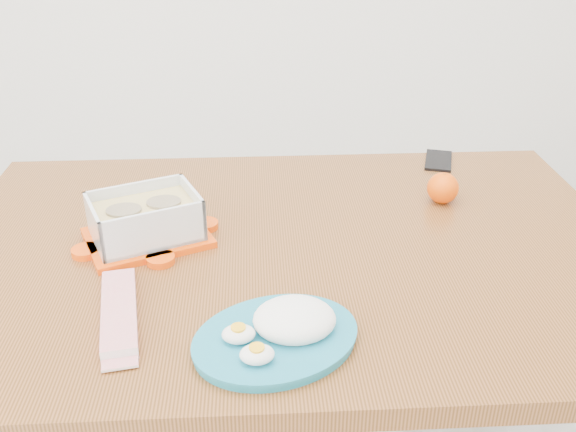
{
  "coord_description": "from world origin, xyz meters",
  "views": [
    {
      "loc": [
        -0.03,
        -0.93,
        1.37
      ],
      "look_at": [
        0.05,
        0.12,
        0.81
      ],
      "focal_mm": 40.0,
      "sensor_mm": 36.0,
      "label": 1
    }
  ],
  "objects": [
    {
      "name": "dining_table",
      "position": [
        0.05,
        0.12,
        0.66
      ],
      "size": [
        1.32,
        0.9,
        0.75
      ],
      "rotation": [
        0.0,
        0.0,
        -0.02
      ],
      "color": "brown",
      "rests_on": "ground"
    },
    {
      "name": "food_container",
      "position": [
        -0.22,
        0.15,
        0.8
      ],
      "size": [
        0.27,
        0.24,
        0.09
      ],
      "rotation": [
        0.0,
        0.0,
        0.38
      ],
      "color": "#F64A07",
      "rests_on": "dining_table"
    },
    {
      "name": "orange_fruit",
      "position": [
        0.39,
        0.27,
        0.78
      ],
      "size": [
        0.07,
        0.07,
        0.07
      ],
      "primitive_type": "sphere",
      "color": "#FF5705",
      "rests_on": "dining_table"
    },
    {
      "name": "rice_plate",
      "position": [
        0.02,
        -0.17,
        0.77
      ],
      "size": [
        0.33,
        0.33,
        0.07
      ],
      "rotation": [
        0.0,
        0.0,
        0.4
      ],
      "color": "teal",
      "rests_on": "dining_table"
    },
    {
      "name": "candy_bar",
      "position": [
        -0.23,
        -0.09,
        0.76
      ],
      "size": [
        0.09,
        0.22,
        0.02
      ],
      "primitive_type": "cube",
      "rotation": [
        0.0,
        0.0,
        1.73
      ],
      "color": "red",
      "rests_on": "dining_table"
    },
    {
      "name": "smartphone",
      "position": [
        0.45,
        0.49,
        0.75
      ],
      "size": [
        0.1,
        0.14,
        0.01
      ],
      "primitive_type": "cube",
      "rotation": [
        0.0,
        0.0,
        -0.31
      ],
      "color": "black",
      "rests_on": "dining_table"
    }
  ]
}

